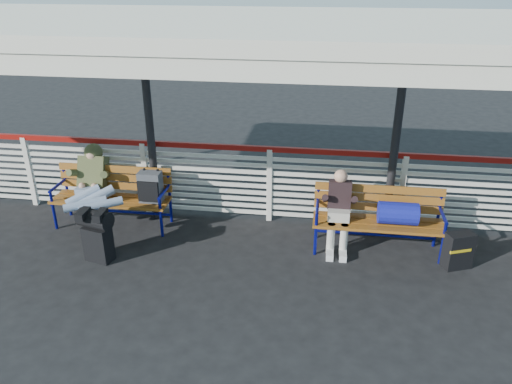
% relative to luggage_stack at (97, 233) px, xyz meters
% --- Properties ---
extents(ground, '(60.00, 60.00, 0.00)m').
position_rel_luggage_stack_xyz_m(ground, '(2.18, -0.39, -0.41)').
color(ground, black).
rests_on(ground, ground).
extents(fence, '(12.08, 0.08, 1.24)m').
position_rel_luggage_stack_xyz_m(fence, '(2.18, 1.51, 0.25)').
color(fence, silver).
rests_on(fence, ground).
extents(canopy, '(12.60, 3.60, 3.16)m').
position_rel_luggage_stack_xyz_m(canopy, '(2.18, 0.47, 2.63)').
color(canopy, silver).
rests_on(canopy, ground).
extents(luggage_stack, '(0.51, 0.36, 0.76)m').
position_rel_luggage_stack_xyz_m(luggage_stack, '(0.00, 0.00, 0.00)').
color(luggage_stack, black).
rests_on(luggage_stack, ground).
extents(bench_left, '(1.80, 0.56, 0.94)m').
position_rel_luggage_stack_xyz_m(bench_left, '(0.01, 1.03, 0.19)').
color(bench_left, '#925C1C').
rests_on(bench_left, ground).
extents(bench_right, '(1.80, 0.56, 0.92)m').
position_rel_luggage_stack_xyz_m(bench_right, '(3.90, 0.82, 0.17)').
color(bench_right, '#925C1C').
rests_on(bench_right, ground).
extents(traveler_man, '(0.94, 1.64, 0.77)m').
position_rel_luggage_stack_xyz_m(traveler_man, '(-0.35, 0.69, 0.27)').
color(traveler_man, '#849BB1').
rests_on(traveler_man, ground).
extents(companion_person, '(0.32, 0.66, 1.15)m').
position_rel_luggage_stack_xyz_m(companion_person, '(3.24, 0.81, 0.18)').
color(companion_person, '#B9B4A8').
rests_on(companion_person, ground).
extents(suitcase_side, '(0.42, 0.34, 0.51)m').
position_rel_luggage_stack_xyz_m(suitcase_side, '(4.84, 0.51, -0.16)').
color(suitcase_side, black).
rests_on(suitcase_side, ground).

